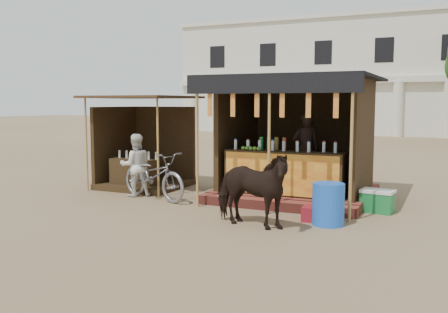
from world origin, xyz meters
TOP-DOWN VIEW (x-y plane):
  - ground at (0.00, 0.00)m, footprint 120.00×120.00m
  - main_stall at (1.01, 3.36)m, footprint 3.60×3.61m
  - secondary_stall at (-3.17, 3.24)m, footprint 2.40×2.40m
  - cow at (1.08, 0.38)m, footprint 1.72×1.00m
  - motorbike at (-1.90, 1.88)m, footprint 2.21×1.37m
  - bystander at (-2.48, 2.00)m, footprint 0.91×0.89m
  - blue_barrel at (2.29, 1.13)m, footprint 0.74×0.74m
  - red_crate at (1.97, 1.33)m, footprint 0.42×0.46m
  - cooler at (2.96, 2.60)m, footprint 0.69×0.52m
  - background_building at (-2.00, 29.94)m, footprint 26.00×7.45m

SIDE VIEW (x-z plane):
  - ground at x=0.00m, z-range 0.00..0.00m
  - red_crate at x=1.97m, z-range 0.00..0.28m
  - cooler at x=2.96m, z-range 0.00..0.46m
  - blue_barrel at x=2.29m, z-range 0.00..0.77m
  - motorbike at x=-1.90m, z-range 0.00..1.10m
  - cow at x=1.08m, z-range 0.00..1.37m
  - bystander at x=-2.48m, z-range 0.00..1.48m
  - secondary_stall at x=-3.17m, z-range -0.34..2.04m
  - main_stall at x=1.01m, z-range -0.36..2.42m
  - background_building at x=-2.00m, z-range -0.11..8.07m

